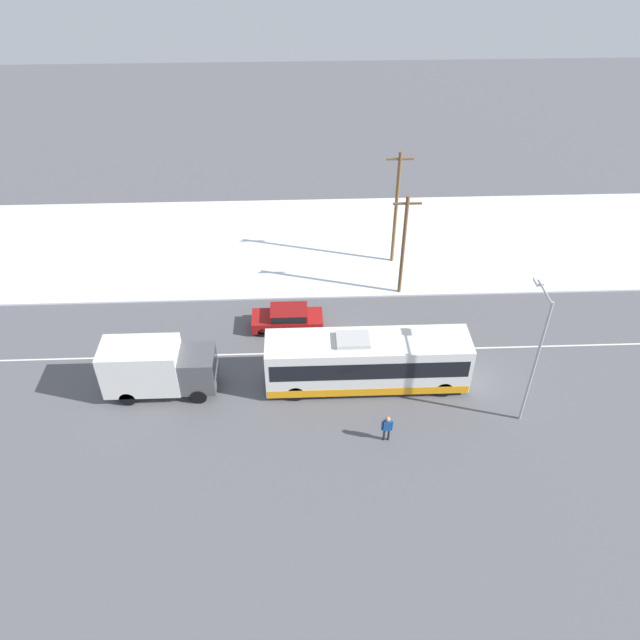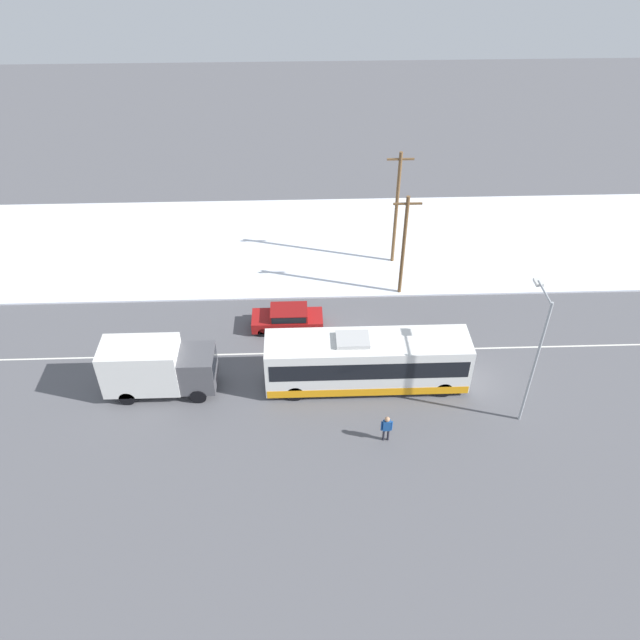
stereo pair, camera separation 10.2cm
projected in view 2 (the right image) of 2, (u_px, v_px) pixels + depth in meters
The scene contains 10 objects.
ground_plane at pixel (356, 351), 37.78m from camera, with size 120.00×120.00×0.00m, color #56565B.
snow_lot at pixel (342, 243), 47.56m from camera, with size 80.00×14.03×0.12m.
lane_marking_center at pixel (356, 351), 37.78m from camera, with size 60.00×0.12×0.00m.
city_bus at pixel (367, 362), 34.59m from camera, with size 11.23×2.57×3.40m.
box_truck at pixel (156, 367), 34.11m from camera, with size 6.08×2.30×3.24m.
sedan_car at pixel (288, 318), 39.10m from camera, with size 4.44×1.80×1.45m.
pedestrian_at_stop at pixel (387, 426), 31.69m from camera, with size 0.60×0.27×1.67m.
streetlamp at pixel (536, 345), 30.78m from camera, with size 0.36×2.33×7.80m.
utility_pole_roadside at pixel (404, 245), 40.16m from camera, with size 1.80×0.24×7.27m.
utility_pole_snowlot at pixel (397, 208), 42.86m from camera, with size 1.80×0.24×8.45m.
Camera 2 is at (-3.19, -28.36, 24.93)m, focal length 35.00 mm.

